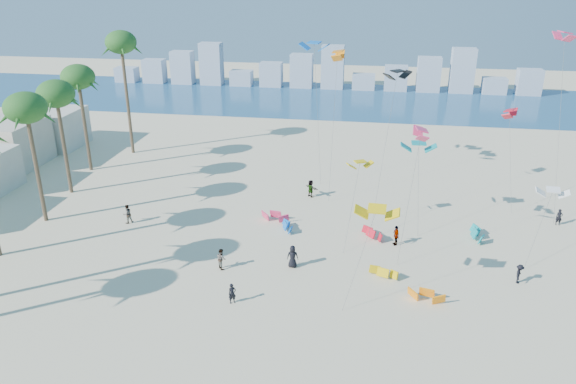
# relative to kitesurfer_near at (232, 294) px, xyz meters

# --- Properties ---
(ground) EXTENTS (220.00, 220.00, 0.00)m
(ground) POSITION_rel_kitesurfer_near_xyz_m (-0.63, -5.17, -0.79)
(ground) COLOR beige
(ground) RESTS_ON ground
(ocean) EXTENTS (220.00, 220.00, 0.00)m
(ocean) POSITION_rel_kitesurfer_near_xyz_m (-0.63, 66.83, -0.78)
(ocean) COLOR navy
(ocean) RESTS_ON ground
(kitesurfer_near) EXTENTS (0.69, 0.62, 1.57)m
(kitesurfer_near) POSITION_rel_kitesurfer_near_xyz_m (0.00, 0.00, 0.00)
(kitesurfer_near) COLOR black
(kitesurfer_near) RESTS_ON ground
(kitesurfer_mid) EXTENTS (1.03, 1.07, 1.74)m
(kitesurfer_mid) POSITION_rel_kitesurfer_near_xyz_m (-2.11, 4.71, 0.08)
(kitesurfer_mid) COLOR gray
(kitesurfer_mid) RESTS_ON ground
(kitesurfers_far) EXTENTS (41.36, 16.04, 1.91)m
(kitesurfers_far) POSITION_rel_kitesurfer_near_xyz_m (5.46, 12.65, 0.12)
(kitesurfers_far) COLOR black
(kitesurfers_far) RESTS_ON ground
(grounded_kites) EXTENTS (20.53, 13.27, 0.90)m
(grounded_kites) POSITION_rel_kitesurfer_near_xyz_m (9.92, 10.10, -0.36)
(grounded_kites) COLOR blue
(grounded_kites) RESTS_ON ground
(flying_kites) EXTENTS (26.83, 28.16, 17.62)m
(flying_kites) POSITION_rel_kitesurfer_near_xyz_m (12.85, 18.31, 10.63)
(flying_kites) COLOR #E2BA0B
(flying_kites) RESTS_ON ground
(palm_row) EXTENTS (8.34, 44.80, 15.58)m
(palm_row) POSITION_rel_kitesurfer_near_xyz_m (-21.89, 11.00, 10.53)
(palm_row) COLOR brown
(palm_row) RESTS_ON ground
(distant_skyline) EXTENTS (85.00, 3.00, 8.40)m
(distant_skyline) POSITION_rel_kitesurfer_near_xyz_m (-1.82, 76.83, 2.30)
(distant_skyline) COLOR #9EADBF
(distant_skyline) RESTS_ON ground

